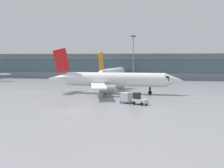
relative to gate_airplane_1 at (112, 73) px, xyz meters
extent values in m
plane|color=gray|center=(5.57, -59.84, -3.02)|extent=(400.00, 400.00, 0.00)
cube|color=yellow|center=(7.87, -35.58, -3.02)|extent=(110.00, 0.36, 0.01)
cube|color=#8C939E|center=(5.57, 20.48, 1.48)|extent=(190.79, 8.00, 9.00)
cube|color=slate|center=(5.57, 16.40, 1.93)|extent=(183.16, 0.16, 5.04)
cube|color=slate|center=(5.57, 18.98, 6.28)|extent=(198.42, 11.00, 0.60)
cylinder|color=white|center=(0.03, 0.39, 0.10)|extent=(4.52, 22.00, 3.03)
cone|color=white|center=(0.90, 13.10, 0.10)|extent=(3.12, 3.83, 2.88)
cube|color=black|center=(0.73, 10.68, 0.48)|extent=(2.55, 2.89, 1.06)
cone|color=white|center=(-0.88, -12.93, 0.10)|extent=(2.90, 5.02, 2.58)
cube|color=white|center=(-7.84, -0.86, -0.74)|extent=(12.72, 6.95, 0.25)
cylinder|color=#999EA3|center=(-5.26, 0.30, -1.58)|extent=(2.09, 3.33, 1.87)
cube|color=white|center=(7.65, -1.92, -0.74)|extent=(12.81, 5.42, 0.25)
cylinder|color=#999EA3|center=(5.25, -0.41, -1.58)|extent=(2.09, 3.33, 1.87)
cube|color=orange|center=(-0.82, -11.96, 4.20)|extent=(0.60, 4.10, 5.71)
cube|color=white|center=(-3.02, -11.45, 0.55)|extent=(4.60, 2.44, 0.21)
cube|color=white|center=(1.43, -11.76, 0.55)|extent=(4.60, 2.44, 0.21)
cylinder|color=black|center=(0.55, 8.02, -2.22)|extent=(0.39, 0.39, 1.61)
cylinder|color=black|center=(0.55, 8.02, -2.62)|extent=(0.54, 0.83, 0.80)
cylinder|color=black|center=(-2.14, -1.25, -2.22)|extent=(0.39, 0.39, 1.61)
cylinder|color=black|center=(-2.14, -1.25, -2.62)|extent=(0.54, 0.83, 0.80)
cylinder|color=black|center=(1.95, -1.53, -2.22)|extent=(0.39, 0.39, 1.61)
cylinder|color=black|center=(1.95, -1.53, -2.62)|extent=(0.54, 0.83, 0.80)
cylinder|color=white|center=(7.87, -33.58, 0.21)|extent=(22.65, 3.15, 3.15)
cone|color=white|center=(21.08, -33.58, 0.21)|extent=(3.77, 2.99, 2.99)
cube|color=black|center=(18.57, -33.58, 0.61)|extent=(2.83, 2.45, 1.10)
cone|color=white|center=(-5.97, -33.58, 0.21)|extent=(5.03, 2.67, 2.67)
cube|color=white|center=(6.02, -25.53, -0.65)|extent=(6.42, 13.27, 0.26)
cylinder|color=#999EA3|center=(7.41, -28.12, -1.53)|extent=(3.33, 1.94, 1.94)
cube|color=white|center=(6.02, -41.63, -0.65)|extent=(6.43, 13.27, 0.26)
cylinder|color=#999EA3|center=(7.41, -39.04, -1.53)|extent=(3.33, 1.94, 1.94)
cube|color=red|center=(-4.96, -33.58, 4.47)|extent=(4.24, 0.33, 5.92)
cube|color=white|center=(-4.59, -31.27, 0.69)|extent=(2.22, 4.63, 0.22)
cube|color=white|center=(-4.59, -35.89, 0.69)|extent=(2.22, 4.63, 0.22)
cylinder|color=black|center=(15.80, -33.58, -2.19)|extent=(0.41, 0.41, 1.67)
cylinder|color=black|center=(15.80, -33.58, -2.61)|extent=(0.83, 0.51, 0.83)
cylinder|color=black|center=(6.02, -31.45, -2.19)|extent=(0.41, 0.41, 1.67)
cylinder|color=black|center=(6.02, -31.45, -2.61)|extent=(0.83, 0.51, 0.83)
cylinder|color=black|center=(6.02, -35.71, -2.19)|extent=(0.41, 0.41, 1.67)
cylinder|color=black|center=(6.02, -35.71, -2.61)|extent=(0.83, 0.51, 0.83)
cube|color=silver|center=(15.71, -50.03, -2.37)|extent=(2.95, 2.47, 0.70)
cube|color=#1E2328|center=(15.05, -49.67, -1.47)|extent=(1.38, 1.52, 1.10)
cylinder|color=black|center=(16.79, -49.82, -2.72)|extent=(0.63, 0.48, 0.60)
cylinder|color=black|center=(16.13, -51.05, -2.72)|extent=(0.63, 0.48, 0.60)
cylinder|color=black|center=(15.30, -49.01, -2.72)|extent=(0.63, 0.48, 0.60)
cylinder|color=black|center=(14.63, -50.24, -2.72)|extent=(0.63, 0.48, 0.60)
cube|color=#595B60|center=(13.02, -48.57, -2.74)|extent=(2.61, 2.41, 0.12)
cube|color=silver|center=(13.02, -48.57, -1.88)|extent=(2.12, 2.08, 1.60)
cylinder|color=black|center=(14.02, -48.32, -2.91)|extent=(0.24, 0.19, 0.22)
cylinder|color=black|center=(13.35, -49.55, -2.91)|extent=(0.24, 0.19, 0.22)
cylinder|color=black|center=(12.70, -47.60, -2.91)|extent=(0.24, 0.19, 0.22)
cylinder|color=black|center=(12.03, -48.83, -2.91)|extent=(0.24, 0.19, 0.22)
cylinder|color=gray|center=(5.33, 11.49, 4.75)|extent=(0.36, 0.36, 15.54)
cube|color=#3F3F42|center=(5.33, 11.49, 12.77)|extent=(1.80, 0.30, 0.50)
camera|label=1|loc=(22.94, -107.21, 5.27)|focal=53.23mm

